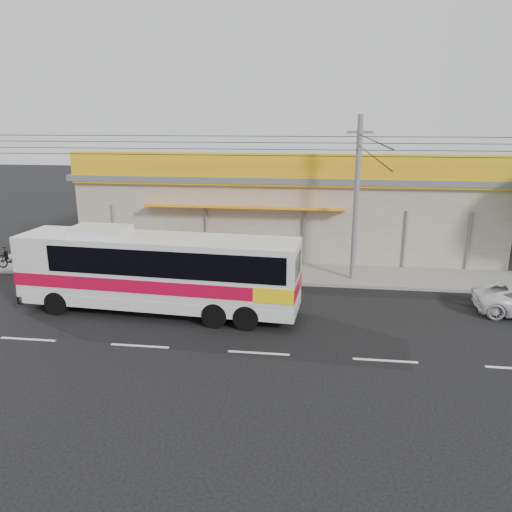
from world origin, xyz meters
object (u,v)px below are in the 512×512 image
Objects in this scene: motorbike_red at (102,259)px; motorbike_dark at (11,258)px; coach_bus at (162,269)px; utility_pole at (359,146)px.

motorbike_dark is (-4.43, -0.55, 0.06)m from motorbike_red.
coach_bus reaches higher than motorbike_dark.
motorbike_dark is 17.47m from utility_pole.
coach_bus is 5.92× the size of motorbike_dark.
motorbike_dark reaches higher than motorbike_red.
motorbike_dark is (-9.07, 4.18, -1.08)m from coach_bus.
utility_pole is (7.50, 4.88, 4.40)m from coach_bus.
motorbike_dark is at bearing 99.79° from motorbike_red.
motorbike_red is 1.03× the size of motorbike_dark.
coach_bus is 0.32× the size of utility_pole.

